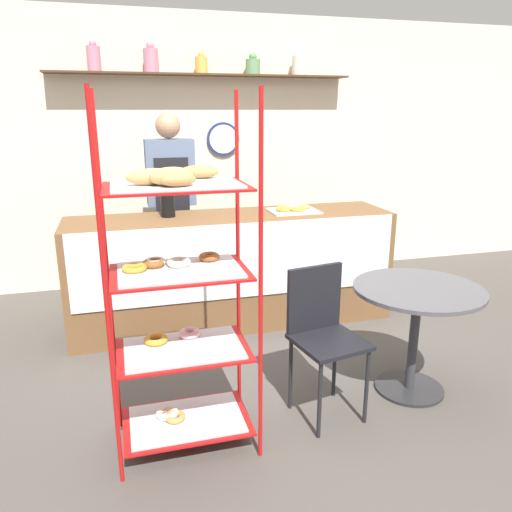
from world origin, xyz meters
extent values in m
plane|color=#4C4742|center=(0.00, 0.00, 0.00)|extent=(14.00, 14.00, 0.00)
cube|color=beige|center=(0.00, 2.42, 1.35)|extent=(10.00, 0.06, 2.70)
cube|color=#4C331E|center=(0.00, 2.27, 2.11)|extent=(2.95, 0.24, 0.02)
cylinder|color=#CC7F99|center=(-1.01, 2.27, 2.22)|extent=(0.12, 0.12, 0.22)
sphere|color=#CC7F99|center=(-1.01, 2.27, 2.35)|extent=(0.07, 0.07, 0.07)
cylinder|color=#CC7F99|center=(-0.50, 2.27, 2.22)|extent=(0.14, 0.14, 0.21)
sphere|color=#CC7F99|center=(-0.50, 2.27, 2.35)|extent=(0.08, 0.08, 0.08)
cylinder|color=gold|center=(-0.03, 2.27, 2.19)|extent=(0.12, 0.12, 0.15)
sphere|color=gold|center=(-0.03, 2.27, 2.29)|extent=(0.07, 0.07, 0.07)
cylinder|color=#669966|center=(0.49, 2.27, 2.19)|extent=(0.14, 0.14, 0.14)
sphere|color=#669966|center=(0.49, 2.27, 2.28)|extent=(0.08, 0.08, 0.08)
cylinder|color=silver|center=(0.97, 2.27, 2.21)|extent=(0.14, 0.14, 0.19)
sphere|color=silver|center=(0.97, 2.27, 2.33)|extent=(0.08, 0.08, 0.08)
cylinder|color=navy|center=(0.19, 2.37, 1.49)|extent=(0.34, 0.03, 0.34)
cylinder|color=white|center=(0.19, 2.35, 1.49)|extent=(0.29, 0.00, 0.29)
cube|color=brown|center=(0.00, 1.14, 0.47)|extent=(2.69, 0.64, 0.94)
cube|color=silver|center=(0.00, 0.82, 0.64)|extent=(2.59, 0.01, 0.60)
cylinder|color=#B71414|center=(-0.98, -0.63, 0.94)|extent=(0.02, 0.02, 1.88)
cylinder|color=#B71414|center=(-0.26, -0.63, 0.94)|extent=(0.02, 0.02, 1.88)
cylinder|color=#B71414|center=(-0.98, -0.17, 0.94)|extent=(0.02, 0.02, 1.88)
cylinder|color=#B71414|center=(-0.26, -0.17, 0.94)|extent=(0.02, 0.02, 1.88)
cube|color=#B71414|center=(-0.62, -0.40, 0.12)|extent=(0.69, 0.45, 0.01)
cube|color=silver|center=(-0.62, -0.40, 0.13)|extent=(0.61, 0.40, 0.01)
torus|color=silver|center=(-0.72, -0.35, 0.16)|extent=(0.13, 0.13, 0.04)
torus|color=tan|center=(-0.68, -0.39, 0.15)|extent=(0.11, 0.11, 0.03)
cube|color=#B71414|center=(-0.62, -0.40, 0.55)|extent=(0.69, 0.45, 0.01)
cube|color=silver|center=(-0.62, -0.40, 0.57)|extent=(0.61, 0.40, 0.01)
torus|color=#EAB2C1|center=(-0.57, -0.28, 0.59)|extent=(0.12, 0.12, 0.04)
torus|color=gold|center=(-0.76, -0.30, 0.59)|extent=(0.13, 0.13, 0.03)
cube|color=#B71414|center=(-0.62, -0.40, 0.99)|extent=(0.69, 0.45, 0.01)
cube|color=silver|center=(-0.62, -0.40, 1.00)|extent=(0.61, 0.40, 0.01)
torus|color=silver|center=(-0.74, -0.31, 1.03)|extent=(0.11, 0.11, 0.04)
torus|color=silver|center=(-0.62, -0.34, 1.03)|extent=(0.12, 0.12, 0.04)
torus|color=brown|center=(-0.45, -0.29, 1.03)|extent=(0.11, 0.11, 0.04)
torus|color=brown|center=(-0.75, -0.32, 1.03)|extent=(0.11, 0.11, 0.04)
torus|color=gold|center=(-0.84, -0.37, 1.02)|extent=(0.12, 0.12, 0.03)
cube|color=#B71414|center=(-0.62, -0.40, 1.42)|extent=(0.69, 0.45, 0.01)
cube|color=silver|center=(-0.62, -0.40, 1.44)|extent=(0.61, 0.40, 0.01)
ellipsoid|color=#B27F47|center=(-0.49, -0.26, 1.48)|extent=(0.22, 0.14, 0.07)
ellipsoid|color=#B27F47|center=(-0.62, -0.53, 1.47)|extent=(0.19, 0.13, 0.06)
ellipsoid|color=tan|center=(-0.65, -0.50, 1.49)|extent=(0.21, 0.09, 0.09)
ellipsoid|color=tan|center=(-0.74, -0.44, 1.48)|extent=(0.25, 0.12, 0.08)
ellipsoid|color=#B27F47|center=(-0.76, -0.32, 1.47)|extent=(0.17, 0.11, 0.06)
cube|color=#282833|center=(-0.43, 1.74, 0.47)|extent=(0.26, 0.19, 0.95)
cube|color=slate|center=(-0.43, 1.74, 1.24)|extent=(0.43, 0.22, 0.58)
cube|color=black|center=(-0.43, 1.62, 1.14)|extent=(0.30, 0.01, 0.49)
sphere|color=tan|center=(-0.43, 1.74, 1.65)|extent=(0.22, 0.22, 0.22)
cylinder|color=#262628|center=(0.87, -0.27, 0.01)|extent=(0.44, 0.44, 0.02)
cylinder|color=#333338|center=(0.87, -0.27, 0.36)|extent=(0.06, 0.06, 0.67)
cylinder|color=#4C4C51|center=(0.87, -0.27, 0.70)|extent=(0.81, 0.81, 0.02)
cylinder|color=black|center=(0.09, -0.57, 0.24)|extent=(0.02, 0.02, 0.47)
cylinder|color=black|center=(0.41, -0.52, 0.24)|extent=(0.02, 0.02, 0.47)
cylinder|color=black|center=(0.04, -0.26, 0.24)|extent=(0.02, 0.02, 0.47)
cylinder|color=black|center=(0.35, -0.20, 0.24)|extent=(0.02, 0.02, 0.47)
cube|color=black|center=(0.22, -0.39, 0.48)|extent=(0.44, 0.44, 0.03)
cube|color=black|center=(0.19, -0.21, 0.70)|extent=(0.36, 0.10, 0.40)
cylinder|color=black|center=(-0.51, 1.23, 1.08)|extent=(0.12, 0.12, 0.28)
ellipsoid|color=black|center=(-0.51, 1.23, 1.24)|extent=(0.10, 0.10, 0.05)
cube|color=silver|center=(0.54, 1.15, 0.95)|extent=(0.41, 0.33, 0.01)
torus|color=gold|center=(0.57, 1.12, 0.97)|extent=(0.12, 0.12, 0.03)
torus|color=gold|center=(0.45, 1.14, 0.97)|extent=(0.13, 0.13, 0.04)
torus|color=#EAB2C1|center=(0.53, 1.20, 0.97)|extent=(0.11, 0.11, 0.03)
torus|color=silver|center=(0.57, 1.22, 0.97)|extent=(0.11, 0.11, 0.04)
torus|color=tan|center=(0.65, 1.19, 0.97)|extent=(0.11, 0.11, 0.03)
camera|label=1|loc=(-0.89, -2.81, 1.78)|focal=35.00mm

